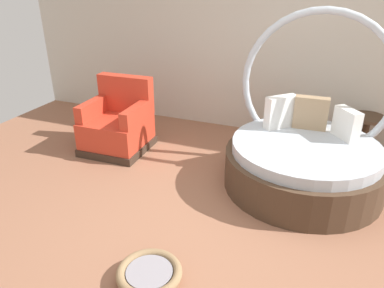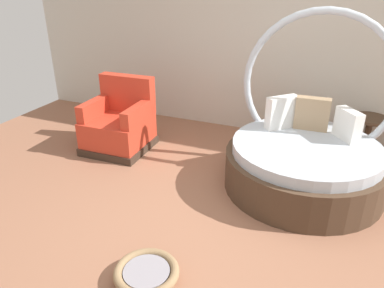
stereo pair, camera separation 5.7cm
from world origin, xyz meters
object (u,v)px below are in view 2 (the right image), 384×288
(round_daybed, at_px, (306,155))
(pet_basket, at_px, (147,274))
(side_table, at_px, (370,124))
(red_armchair, at_px, (120,125))

(round_daybed, distance_m, pet_basket, 2.18)
(round_daybed, distance_m, side_table, 1.26)
(round_daybed, bearing_deg, pet_basket, -115.02)
(red_armchair, relative_size, side_table, 1.81)
(round_daybed, relative_size, pet_basket, 3.66)
(red_armchair, bearing_deg, round_daybed, -0.73)
(red_armchair, height_order, pet_basket, red_armchair)
(pet_basket, distance_m, side_table, 3.43)
(pet_basket, bearing_deg, side_table, 62.76)
(red_armchair, distance_m, side_table, 3.24)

